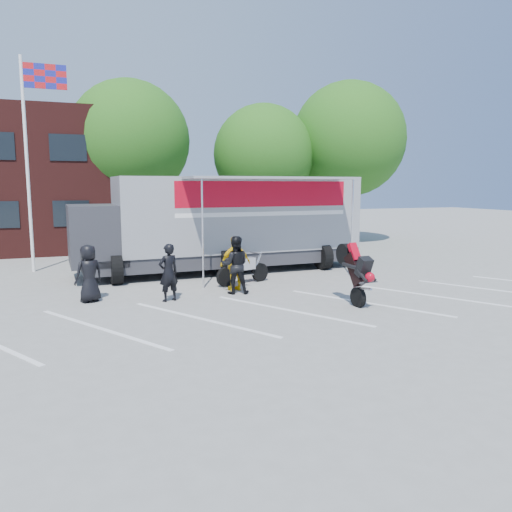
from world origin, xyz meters
TOP-DOWN VIEW (x-y plane):
  - ground at (0.00, 0.00)m, footprint 100.00×100.00m
  - parking_bay_lines at (0.00, 1.00)m, footprint 18.09×13.33m
  - flagpole at (-6.24, 10.00)m, footprint 1.61×0.12m
  - tree_left at (-2.00, 16.00)m, footprint 6.12×6.12m
  - tree_mid at (5.00, 15.00)m, footprint 5.44×5.44m
  - tree_right at (10.00, 14.50)m, footprint 6.46×6.46m
  - transporter_truck at (0.53, 7.45)m, footprint 11.47×5.80m
  - parked_motorcycle at (0.25, 4.85)m, footprint 2.26×1.36m
  - stunt_bike_rider at (2.09, 1.29)m, footprint 0.84×1.63m
  - spectator_leather_a at (-4.70, 3.92)m, footprint 0.95×0.81m
  - spectator_leather_b at (-2.57, 3.20)m, footprint 0.70×0.57m
  - spectator_leather_c at (-0.47, 3.51)m, footprint 1.01×0.88m
  - spectator_hivis at (-0.32, 3.93)m, footprint 1.04×0.51m

SIDE VIEW (x-z plane):
  - ground at x=0.00m, z-range 0.00..0.00m
  - transporter_truck at x=0.53m, z-range -1.80..1.80m
  - parked_motorcycle at x=0.25m, z-range -0.56..0.56m
  - stunt_bike_rider at x=2.09m, z-range -0.94..0.94m
  - parking_bay_lines at x=0.00m, z-range 0.00..0.01m
  - spectator_leather_a at x=-4.70m, z-range 0.00..1.64m
  - spectator_leather_b at x=-2.57m, z-range 0.00..1.66m
  - spectator_hivis at x=-0.32m, z-range 0.00..1.72m
  - spectator_leather_c at x=-0.47m, z-range 0.00..1.77m
  - tree_mid at x=5.00m, z-range 1.10..8.78m
  - flagpole at x=-6.24m, z-range 1.05..9.05m
  - tree_left at x=-2.00m, z-range 1.25..9.89m
  - tree_right at x=10.00m, z-range 1.32..10.44m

